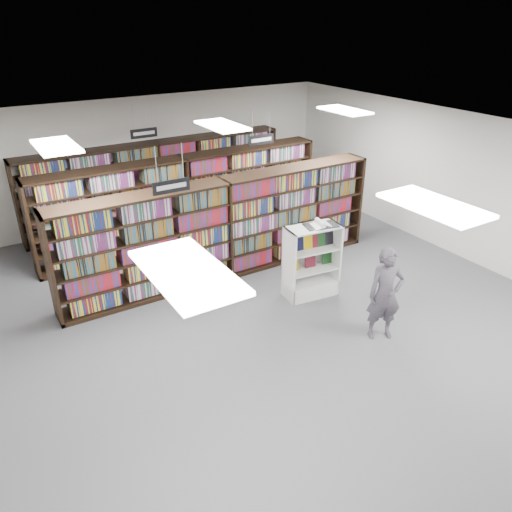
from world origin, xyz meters
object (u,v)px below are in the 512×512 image
endcap_display (310,271)px  shopper (385,294)px  bookshelf_row_near (225,229)px  open_book (321,224)px

endcap_display → shopper: 1.86m
bookshelf_row_near → open_book: bookshelf_row_near is taller
bookshelf_row_near → endcap_display: bearing=-57.5°
bookshelf_row_near → endcap_display: bookshelf_row_near is taller
open_book → shopper: bearing=-74.9°
bookshelf_row_near → endcap_display: 1.97m
open_book → shopper: shopper is taller
bookshelf_row_near → shopper: (1.20, -3.41, -0.22)m
endcap_display → shopper: (0.18, -1.81, 0.34)m
endcap_display → open_book: size_ratio=2.09×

